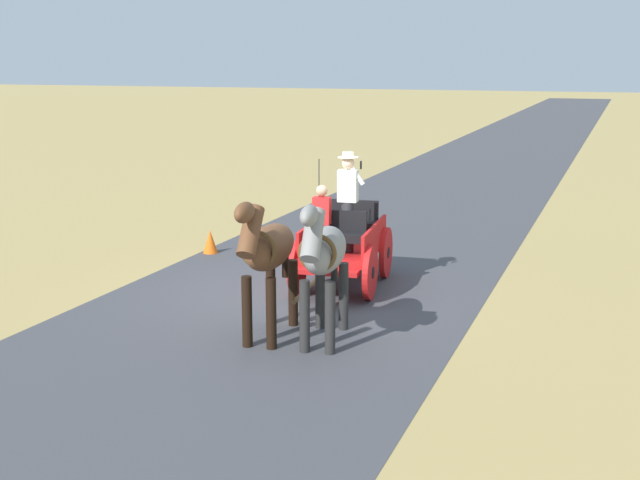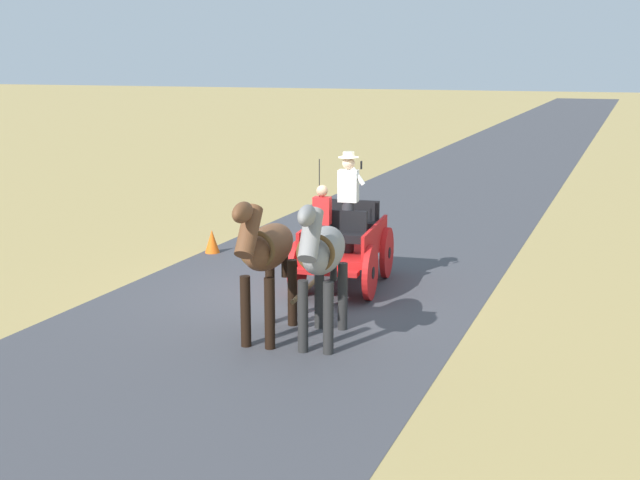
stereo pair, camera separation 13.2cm
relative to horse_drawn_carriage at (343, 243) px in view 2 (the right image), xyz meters
name	(u,v)px [view 2 (the right image)]	position (x,y,z in m)	size (l,w,h in m)	color
ground_plane	(297,295)	(0.56, 0.84, -0.82)	(200.00, 200.00, 0.00)	tan
road_surface	(297,295)	(0.56, 0.84, -0.81)	(6.37, 160.00, 0.01)	#424247
horse_drawn_carriage	(343,243)	(0.00, 0.00, 0.00)	(1.66, 4.52, 2.50)	red
horse_near_side	(322,255)	(-0.74, 2.97, 0.51)	(0.80, 2.15, 2.21)	gray
horse_off_side	(267,251)	(0.09, 3.06, 0.51)	(0.72, 2.14, 2.21)	brown
traffic_cone	(212,241)	(3.51, -1.49, -0.57)	(0.32, 0.32, 0.50)	orange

